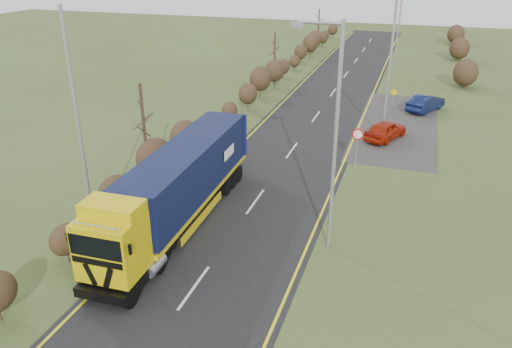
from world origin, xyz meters
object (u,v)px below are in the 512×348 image
Objects in this scene: streetlight_near at (333,131)px; lorry at (178,184)px; speed_sign at (357,140)px; car_blue_sedan at (426,103)px; car_red_hatchback at (386,130)px.

lorry is at bearing -177.74° from streetlight_near.
lorry reaches higher than speed_sign.
lorry is 3.29× the size of car_blue_sedan.
streetlight_near reaches higher than lorry.
car_red_hatchback is 0.40× the size of streetlight_near.
lorry is at bearing 91.91° from car_blue_sedan.
lorry is at bearing 84.48° from car_red_hatchback.
speed_sign reaches higher than car_blue_sedan.
streetlight_near is (-4.03, -23.70, 4.92)m from car_blue_sedan.
lorry reaches higher than car_red_hatchback.
lorry is 5.30× the size of speed_sign.
car_blue_sedan is (2.64, 8.22, 0.01)m from car_red_hatchback.
car_red_hatchback is at bearing 84.86° from streetlight_near.
speed_sign is at bearing 51.70° from lorry.
car_blue_sedan is at bearing 74.44° from speed_sign.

